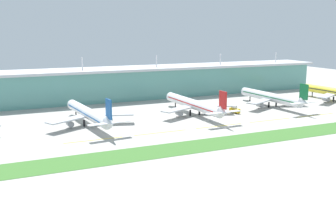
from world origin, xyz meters
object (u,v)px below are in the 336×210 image
Objects in this scene: airliner_farthest at (335,92)px; fuel_truck at (235,110)px; airliner_near_middle at (89,114)px; airliner_center at (194,104)px; airliner_far_middle at (271,97)px.

fuel_truck is (-91.39, -7.08, -4.18)m from airliner_farthest.
airliner_near_middle is at bearing 176.69° from fuel_truck.
airliner_near_middle is 90.13m from fuel_truck.
airliner_center and airliner_far_middle have the same top height.
airliner_near_middle and airliner_farthest have the same top height.
airliner_farthest is (116.97, 1.18, -0.01)m from airliner_center.
airliner_center is 1.08× the size of airliner_far_middle.
airliner_near_middle is at bearing -178.78° from airliner_far_middle.
airliner_center reaches higher than fuel_truck.
airliner_center is at bearing -179.42° from airliner_farthest.
airliner_far_middle is at bearing 179.24° from airliner_farthest.
airliner_far_middle is 57.13m from airliner_farthest.
airliner_near_middle is 9.07× the size of fuel_truck.
airliner_farthest is 8.19× the size of fuel_truck.
airliner_center is 9.40× the size of fuel_truck.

